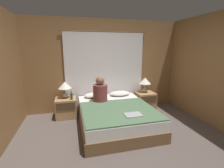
{
  "coord_description": "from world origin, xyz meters",
  "views": [
    {
      "loc": [
        -0.93,
        -2.38,
        1.74
      ],
      "look_at": [
        0.0,
        1.25,
        0.9
      ],
      "focal_mm": 26.0,
      "sensor_mm": 36.0,
      "label": 1
    }
  ],
  "objects_px": {
    "person_left_in_bed": "(100,91)",
    "bed": "(115,116)",
    "nightstand_right": "(145,101)",
    "pillow_right": "(120,93)",
    "beer_bottle_on_left_stand": "(72,96)",
    "laptop_on_bed": "(133,115)",
    "nightstand_left": "(66,108)",
    "lamp_left": "(65,86)",
    "pillow_left": "(95,95)",
    "lamp_right": "(145,82)"
  },
  "relations": [
    {
      "from": "bed",
      "to": "lamp_right",
      "type": "relative_size",
      "value": 4.83
    },
    {
      "from": "nightstand_right",
      "to": "laptop_on_bed",
      "type": "bearing_deg",
      "value": -123.9
    },
    {
      "from": "laptop_on_bed",
      "to": "lamp_right",
      "type": "bearing_deg",
      "value": 57.27
    },
    {
      "from": "laptop_on_bed",
      "to": "pillow_left",
      "type": "bearing_deg",
      "value": 110.24
    },
    {
      "from": "lamp_left",
      "to": "lamp_right",
      "type": "xyz_separation_m",
      "value": [
        2.19,
        0.0,
        0.0
      ]
    },
    {
      "from": "nightstand_left",
      "to": "lamp_right",
      "type": "height_order",
      "value": "lamp_right"
    },
    {
      "from": "pillow_left",
      "to": "beer_bottle_on_left_stand",
      "type": "distance_m",
      "value": 0.63
    },
    {
      "from": "nightstand_right",
      "to": "lamp_right",
      "type": "bearing_deg",
      "value": 90.0
    },
    {
      "from": "lamp_left",
      "to": "pillow_right",
      "type": "distance_m",
      "value": 1.47
    },
    {
      "from": "beer_bottle_on_left_stand",
      "to": "bed",
      "type": "bearing_deg",
      "value": -32.7
    },
    {
      "from": "lamp_left",
      "to": "pillow_right",
      "type": "bearing_deg",
      "value": -0.21
    },
    {
      "from": "nightstand_left",
      "to": "person_left_in_bed",
      "type": "bearing_deg",
      "value": -21.48
    },
    {
      "from": "nightstand_left",
      "to": "lamp_left",
      "type": "xyz_separation_m",
      "value": [
        -0.0,
        0.06,
        0.55
      ]
    },
    {
      "from": "nightstand_left",
      "to": "pillow_left",
      "type": "relative_size",
      "value": 0.89
    },
    {
      "from": "lamp_left",
      "to": "beer_bottle_on_left_stand",
      "type": "bearing_deg",
      "value": -51.74
    },
    {
      "from": "lamp_right",
      "to": "bed",
      "type": "bearing_deg",
      "value": -143.98
    },
    {
      "from": "lamp_right",
      "to": "person_left_in_bed",
      "type": "distance_m",
      "value": 1.42
    },
    {
      "from": "nightstand_right",
      "to": "beer_bottle_on_left_stand",
      "type": "relative_size",
      "value": 2.37
    },
    {
      "from": "nightstand_right",
      "to": "beer_bottle_on_left_stand",
      "type": "bearing_deg",
      "value": -176.45
    },
    {
      "from": "nightstand_left",
      "to": "laptop_on_bed",
      "type": "distance_m",
      "value": 1.88
    },
    {
      "from": "pillow_right",
      "to": "beer_bottle_on_left_stand",
      "type": "relative_size",
      "value": 2.64
    },
    {
      "from": "nightstand_right",
      "to": "pillow_right",
      "type": "relative_size",
      "value": 0.89
    },
    {
      "from": "nightstand_left",
      "to": "laptop_on_bed",
      "type": "height_order",
      "value": "laptop_on_bed"
    },
    {
      "from": "nightstand_left",
      "to": "nightstand_right",
      "type": "xyz_separation_m",
      "value": [
        2.19,
        0.0,
        0.0
      ]
    },
    {
      "from": "person_left_in_bed",
      "to": "bed",
      "type": "bearing_deg",
      "value": -56.72
    },
    {
      "from": "pillow_right",
      "to": "laptop_on_bed",
      "type": "bearing_deg",
      "value": -96.68
    },
    {
      "from": "lamp_right",
      "to": "nightstand_right",
      "type": "bearing_deg",
      "value": -90.0
    },
    {
      "from": "bed",
      "to": "lamp_left",
      "type": "relative_size",
      "value": 4.83
    },
    {
      "from": "bed",
      "to": "person_left_in_bed",
      "type": "distance_m",
      "value": 0.69
    },
    {
      "from": "person_left_in_bed",
      "to": "nightstand_right",
      "type": "bearing_deg",
      "value": 13.41
    },
    {
      "from": "pillow_right",
      "to": "laptop_on_bed",
      "type": "distance_m",
      "value": 1.43
    },
    {
      "from": "pillow_left",
      "to": "pillow_right",
      "type": "distance_m",
      "value": 0.69
    },
    {
      "from": "pillow_left",
      "to": "pillow_right",
      "type": "relative_size",
      "value": 1.0
    },
    {
      "from": "nightstand_left",
      "to": "beer_bottle_on_left_stand",
      "type": "relative_size",
      "value": 2.37
    },
    {
      "from": "pillow_left",
      "to": "person_left_in_bed",
      "type": "distance_m",
      "value": 0.44
    },
    {
      "from": "pillow_left",
      "to": "beer_bottle_on_left_stand",
      "type": "xyz_separation_m",
      "value": [
        -0.6,
        -0.18,
        0.07
      ]
    },
    {
      "from": "laptop_on_bed",
      "to": "pillow_right",
      "type": "bearing_deg",
      "value": 83.32
    },
    {
      "from": "nightstand_left",
      "to": "lamp_left",
      "type": "distance_m",
      "value": 0.55
    },
    {
      "from": "pillow_right",
      "to": "beer_bottle_on_left_stand",
      "type": "xyz_separation_m",
      "value": [
        -1.29,
        -0.18,
        0.07
      ]
    },
    {
      "from": "nightstand_right",
      "to": "pillow_right",
      "type": "distance_m",
      "value": 0.8
    },
    {
      "from": "nightstand_left",
      "to": "lamp_right",
      "type": "bearing_deg",
      "value": 1.62
    },
    {
      "from": "pillow_right",
      "to": "lamp_left",
      "type": "bearing_deg",
      "value": 179.79
    },
    {
      "from": "lamp_right",
      "to": "laptop_on_bed",
      "type": "relative_size",
      "value": 1.27
    },
    {
      "from": "bed",
      "to": "pillow_left",
      "type": "relative_size",
      "value": 3.55
    },
    {
      "from": "nightstand_right",
      "to": "lamp_left",
      "type": "height_order",
      "value": "lamp_left"
    },
    {
      "from": "pillow_right",
      "to": "beer_bottle_on_left_stand",
      "type": "height_order",
      "value": "beer_bottle_on_left_stand"
    },
    {
      "from": "bed",
      "to": "nightstand_right",
      "type": "bearing_deg",
      "value": 33.84
    },
    {
      "from": "bed",
      "to": "beer_bottle_on_left_stand",
      "type": "distance_m",
      "value": 1.18
    },
    {
      "from": "pillow_left",
      "to": "person_left_in_bed",
      "type": "relative_size",
      "value": 0.9
    },
    {
      "from": "person_left_in_bed",
      "to": "laptop_on_bed",
      "type": "xyz_separation_m",
      "value": [
        0.45,
        -1.04,
        -0.22
      ]
    }
  ]
}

